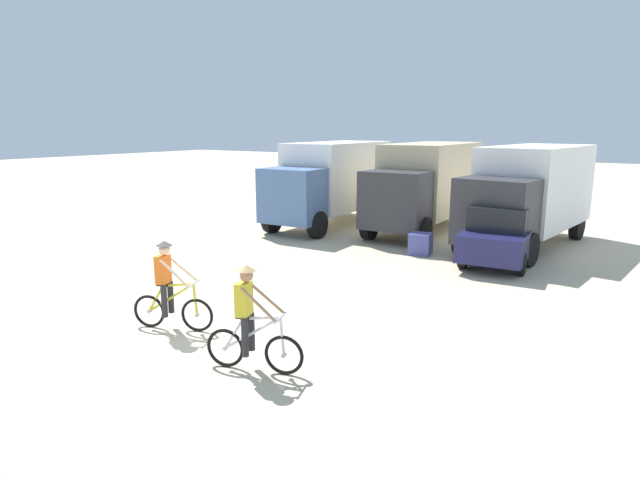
% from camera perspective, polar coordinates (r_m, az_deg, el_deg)
% --- Properties ---
extents(ground_plane, '(120.00, 120.00, 0.00)m').
position_cam_1_polar(ground_plane, '(11.31, -13.41, -9.09)').
color(ground_plane, beige).
extents(box_truck_white_box, '(2.54, 6.81, 3.35)m').
position_cam_1_polar(box_truck_white_box, '(22.11, 1.18, 6.47)').
color(box_truck_white_box, white).
rests_on(box_truck_white_box, ground).
extents(box_truck_tan_camper, '(2.45, 6.77, 3.35)m').
position_cam_1_polar(box_truck_tan_camper, '(21.23, 11.18, 6.02)').
color(box_truck_tan_camper, '#CCB78E').
rests_on(box_truck_tan_camper, ground).
extents(box_truck_avon_van, '(3.15, 6.98, 3.35)m').
position_cam_1_polar(box_truck_avon_van, '(19.36, 21.34, 4.86)').
color(box_truck_avon_van, white).
rests_on(box_truck_avon_van, ground).
extents(sedan_parked, '(2.07, 4.32, 1.76)m').
position_cam_1_polar(sedan_parked, '(16.87, 18.69, 0.69)').
color(sedan_parked, '#1E1E4C').
rests_on(sedan_parked, ground).
extents(cyclist_orange_shirt, '(1.65, 0.74, 1.82)m').
position_cam_1_polar(cyclist_orange_shirt, '(11.11, -15.75, -5.00)').
color(cyclist_orange_shirt, black).
rests_on(cyclist_orange_shirt, ground).
extents(cyclist_cowboy_hat, '(1.67, 0.67, 1.82)m').
position_cam_1_polar(cyclist_cowboy_hat, '(9.01, -7.43, -8.65)').
color(cyclist_cowboy_hat, black).
rests_on(cyclist_cowboy_hat, ground).
extents(supply_crate, '(0.75, 0.71, 0.68)m').
position_cam_1_polar(supply_crate, '(17.33, 10.61, -0.41)').
color(supply_crate, '#4C5199').
rests_on(supply_crate, ground).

